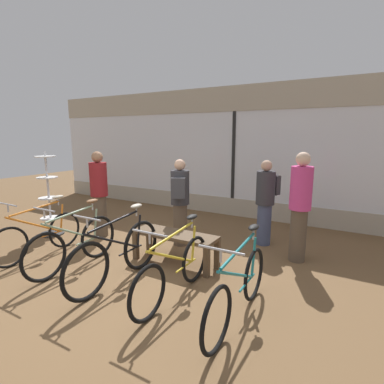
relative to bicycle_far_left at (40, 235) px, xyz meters
name	(u,v)px	position (x,y,z in m)	size (l,w,h in m)	color
ground_plane	(125,279)	(1.81, 0.07, -0.38)	(24.00, 24.00, 0.00)	brown
shop_back_wall	(234,151)	(1.81, 4.11, 1.26)	(12.00, 0.08, 3.20)	#B2A893
bicycle_far_left	(40,235)	(0.00, 0.00, 0.00)	(0.46, 1.66, 1.01)	black
bicycle_left	(74,243)	(0.89, -0.02, 0.02)	(0.46, 1.69, 1.04)	black
bicycle_center	(117,254)	(1.80, -0.04, 0.03)	(0.46, 1.80, 1.06)	black
bicycle_right	(175,270)	(2.71, 0.02, 0.00)	(0.46, 1.71, 1.01)	black
bicycle_far_right	(239,289)	(3.58, -0.03, 0.00)	(0.46, 1.73, 1.01)	black
accessory_rack	(49,201)	(-0.86, 0.81, 0.33)	(0.48, 0.48, 1.71)	#333333
display_bench	(175,239)	(2.15, 0.89, 0.04)	(1.40, 0.44, 0.51)	brown
customer_near_rack	(180,200)	(1.78, 1.63, 0.49)	(0.47, 0.56, 1.61)	brown
customer_by_window	(300,205)	(3.82, 1.97, 0.56)	(0.45, 0.45, 1.78)	brown
customer_mid_floor	(99,192)	(0.12, 1.25, 0.53)	(0.38, 0.38, 1.72)	brown
customer_near_bench	(266,200)	(3.13, 2.46, 0.48)	(0.43, 0.55, 1.59)	#424C6B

